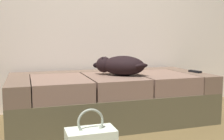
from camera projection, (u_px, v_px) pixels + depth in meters
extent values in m
cube|color=brown|center=(110.00, 105.00, 2.72)|extent=(1.94, 0.93, 0.30)
cube|color=brown|center=(18.00, 88.00, 2.43)|extent=(0.20, 0.93, 0.17)
cube|color=brown|center=(186.00, 79.00, 2.96)|extent=(0.20, 0.93, 0.17)
cube|color=brown|center=(101.00, 78.00, 3.04)|extent=(1.54, 0.20, 0.17)
cube|color=#7B5D4E|center=(60.00, 87.00, 2.44)|extent=(0.50, 0.71, 0.17)
cube|color=#7B5D4E|center=(114.00, 84.00, 2.60)|extent=(0.50, 0.71, 0.17)
cube|color=#7B5D4E|center=(161.00, 82.00, 2.76)|extent=(0.50, 0.71, 0.17)
ellipsoid|color=black|center=(123.00, 66.00, 2.60)|extent=(0.48, 0.43, 0.19)
sphere|color=black|center=(104.00, 65.00, 2.66)|extent=(0.16, 0.16, 0.16)
ellipsoid|color=black|center=(97.00, 65.00, 2.68)|extent=(0.11, 0.10, 0.05)
cone|color=black|center=(103.00, 59.00, 2.61)|extent=(0.04, 0.04, 0.05)
cone|color=black|center=(105.00, 58.00, 2.69)|extent=(0.04, 0.04, 0.05)
ellipsoid|color=black|center=(142.00, 66.00, 2.49)|extent=(0.17, 0.11, 0.05)
cube|color=black|center=(195.00, 71.00, 2.83)|extent=(0.07, 0.16, 0.02)
torus|color=#9AA28F|center=(91.00, 122.00, 1.74)|extent=(0.18, 0.02, 0.18)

